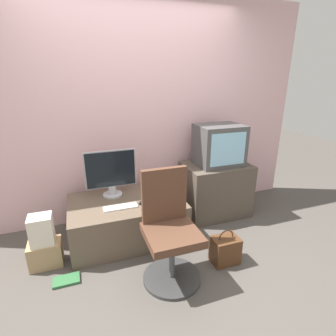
{
  "coord_description": "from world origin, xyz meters",
  "views": [
    {
      "loc": [
        -0.68,
        -1.77,
        1.72
      ],
      "look_at": [
        0.29,
        0.95,
        0.7
      ],
      "focal_mm": 28.0,
      "sensor_mm": 36.0,
      "label": 1
    }
  ],
  "objects": [
    {
      "name": "cardboard_box_lower",
      "position": [
        -1.08,
        0.57,
        0.12
      ],
      "size": [
        0.29,
        0.2,
        0.25
      ],
      "color": "#A3845B",
      "rests_on": "ground_plane"
    },
    {
      "name": "cardboard_box_upper",
      "position": [
        -1.08,
        0.57,
        0.38
      ],
      "size": [
        0.2,
        0.18,
        0.28
      ],
      "color": "beige",
      "rests_on": "cardboard_box_lower"
    },
    {
      "name": "side_stand",
      "position": [
        0.93,
        0.93,
        0.34
      ],
      "size": [
        0.81,
        0.56,
        0.67
      ],
      "color": "#4C4238",
      "rests_on": "ground_plane"
    },
    {
      "name": "wall_back",
      "position": [
        0.0,
        1.32,
        1.3
      ],
      "size": [
        4.4,
        0.05,
        2.6
      ],
      "color": "beige",
      "rests_on": "ground_plane"
    },
    {
      "name": "office_chair",
      "position": [
        -0.02,
        0.05,
        0.43
      ],
      "size": [
        0.51,
        0.51,
        0.98
      ],
      "color": "#333333",
      "rests_on": "ground_plane"
    },
    {
      "name": "keyboard",
      "position": [
        -0.34,
        0.63,
        0.46
      ],
      "size": [
        0.34,
        0.11,
        0.01
      ],
      "color": "white",
      "rests_on": "desk"
    },
    {
      "name": "book",
      "position": [
        -0.9,
        0.27,
        0.01
      ],
      "size": [
        0.22,
        0.14,
        0.02
      ],
      "color": "#2D6638",
      "rests_on": "ground_plane"
    },
    {
      "name": "crt_tv",
      "position": [
        0.94,
        0.94,
        0.92
      ],
      "size": [
        0.55,
        0.43,
        0.49
      ],
      "color": "#474747",
      "rests_on": "side_stand"
    },
    {
      "name": "ground_plane",
      "position": [
        0.0,
        0.0,
        0.0
      ],
      "size": [
        12.0,
        12.0,
        0.0
      ],
      "primitive_type": "plane",
      "color": "#4C4742"
    },
    {
      "name": "handbag",
      "position": [
        0.55,
        0.04,
        0.13
      ],
      "size": [
        0.26,
        0.19,
        0.35
      ],
      "color": "#4C2D19",
      "rests_on": "ground_plane"
    },
    {
      "name": "mouse",
      "position": [
        -0.12,
        0.64,
        0.47
      ],
      "size": [
        0.05,
        0.04,
        0.03
      ],
      "color": "black",
      "rests_on": "desk"
    },
    {
      "name": "main_monitor",
      "position": [
        -0.37,
        0.96,
        0.71
      ],
      "size": [
        0.55,
        0.21,
        0.52
      ],
      "color": "#B2B2B7",
      "rests_on": "desk"
    },
    {
      "name": "desk",
      "position": [
        -0.25,
        0.78,
        0.22
      ],
      "size": [
        1.2,
        0.79,
        0.45
      ],
      "color": "brown",
      "rests_on": "ground_plane"
    }
  ]
}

